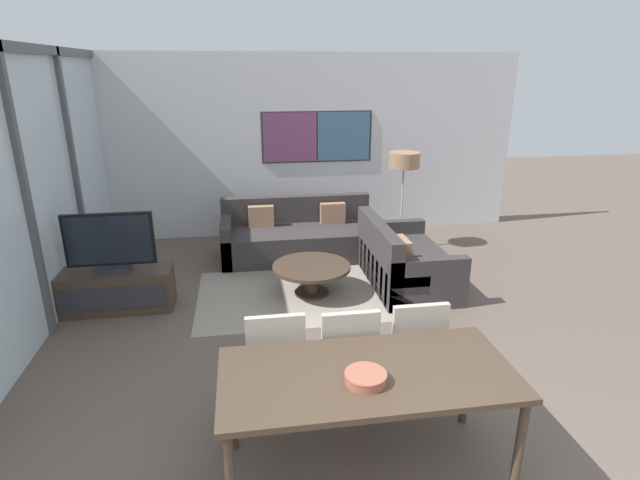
# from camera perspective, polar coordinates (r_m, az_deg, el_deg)

# --- Properties ---
(wall_back) EXTENTS (6.96, 0.09, 2.80)m
(wall_back) POSITION_cam_1_polar(r_m,az_deg,el_deg) (7.97, -2.08, 10.67)
(wall_back) COLOR silver
(wall_back) RESTS_ON ground_plane
(window_wall_left) EXTENTS (0.07, 5.85, 2.80)m
(window_wall_left) POSITION_cam_1_polar(r_m,az_deg,el_deg) (5.41, -30.99, 5.30)
(window_wall_left) COLOR silver
(window_wall_left) RESTS_ON ground_plane
(area_rug) EXTENTS (2.70, 1.68, 0.01)m
(area_rug) POSITION_cam_1_polar(r_m,az_deg,el_deg) (6.03, -0.96, -6.12)
(area_rug) COLOR gray
(area_rug) RESTS_ON ground_plane
(tv_console) EXTENTS (1.22, 0.45, 0.46)m
(tv_console) POSITION_cam_1_polar(r_m,az_deg,el_deg) (6.02, -22.22, -5.31)
(tv_console) COLOR #423326
(tv_console) RESTS_ON ground_plane
(television) EXTENTS (0.94, 0.20, 0.66)m
(television) POSITION_cam_1_polar(r_m,az_deg,el_deg) (5.83, -22.89, -0.36)
(television) COLOR #2D2D33
(television) RESTS_ON tv_console
(sofa_main) EXTENTS (2.16, 0.91, 0.81)m
(sofa_main) POSITION_cam_1_polar(r_m,az_deg,el_deg) (7.17, -2.48, 0.35)
(sofa_main) COLOR #383333
(sofa_main) RESTS_ON ground_plane
(sofa_side) EXTENTS (0.91, 1.57, 0.81)m
(sofa_side) POSITION_cam_1_polar(r_m,az_deg,el_deg) (6.28, 9.24, -2.66)
(sofa_side) COLOR #383333
(sofa_side) RESTS_ON ground_plane
(coffee_table) EXTENTS (0.92, 0.92, 0.37)m
(coffee_table) POSITION_cam_1_polar(r_m,az_deg,el_deg) (5.91, -0.97, -3.71)
(coffee_table) COLOR #423326
(coffee_table) RESTS_ON ground_plane
(dining_table) EXTENTS (1.85, 0.86, 0.78)m
(dining_table) POSITION_cam_1_polar(r_m,az_deg,el_deg) (3.27, 5.42, -15.83)
(dining_table) COLOR #423326
(dining_table) RESTS_ON ground_plane
(dining_chair_left) EXTENTS (0.46, 0.46, 0.94)m
(dining_chair_left) POSITION_cam_1_polar(r_m,az_deg,el_deg) (3.84, -5.12, -13.36)
(dining_chair_left) COLOR #B2A899
(dining_chair_left) RESTS_ON ground_plane
(dining_chair_centre) EXTENTS (0.46, 0.46, 0.94)m
(dining_chair_centre) POSITION_cam_1_polar(r_m,az_deg,el_deg) (3.87, 3.06, -13.00)
(dining_chair_centre) COLOR #B2A899
(dining_chair_centre) RESTS_ON ground_plane
(dining_chair_right) EXTENTS (0.46, 0.46, 0.94)m
(dining_chair_right) POSITION_cam_1_polar(r_m,az_deg,el_deg) (4.03, 10.58, -11.89)
(dining_chair_right) COLOR #B2A899
(dining_chair_right) RESTS_ON ground_plane
(fruit_bowl) EXTENTS (0.26, 0.26, 0.06)m
(fruit_bowl) POSITION_cam_1_polar(r_m,az_deg,el_deg) (3.11, 5.24, -15.31)
(fruit_bowl) COLOR #995642
(fruit_bowl) RESTS_ON dining_table
(floor_lamp) EXTENTS (0.44, 0.44, 1.45)m
(floor_lamp) POSITION_cam_1_polar(r_m,az_deg,el_deg) (7.25, 9.58, 8.44)
(floor_lamp) COLOR #2D2D33
(floor_lamp) RESTS_ON ground_plane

